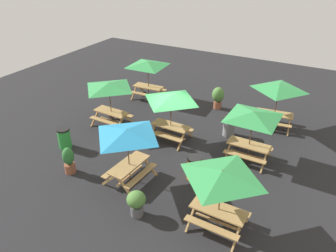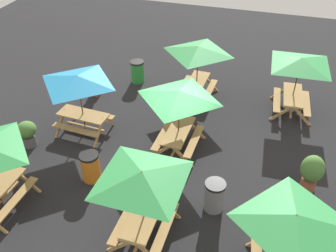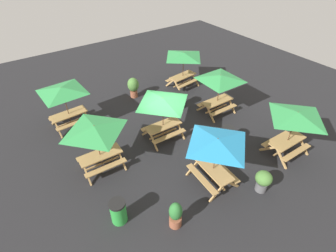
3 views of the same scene
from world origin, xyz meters
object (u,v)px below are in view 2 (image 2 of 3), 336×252
at_px(picnic_table_2, 300,66).
at_px(potted_plant_0, 95,82).
at_px(picnic_table_5, 294,224).
at_px(picnic_table_6, 142,181).
at_px(trash_bin_orange, 91,167).
at_px(potted_plant_1, 27,132).
at_px(trash_bin_gray, 214,196).
at_px(picnic_table_1, 179,99).
at_px(picnic_table_4, 78,84).
at_px(picnic_table_3, 198,54).
at_px(potted_plant_2, 312,171).
at_px(trash_bin_green, 137,72).

height_order(picnic_table_2, potted_plant_0, picnic_table_2).
distance_m(picnic_table_5, picnic_table_6, 3.48).
distance_m(trash_bin_orange, potted_plant_1, 2.91).
distance_m(trash_bin_gray, potted_plant_1, 6.70).
height_order(picnic_table_5, picnic_table_6, same).
distance_m(picnic_table_1, potted_plant_0, 5.05).
xyz_separation_m(picnic_table_5, trash_bin_orange, (-1.77, -5.76, -1.49)).
bearing_deg(potted_plant_0, potted_plant_1, -10.98).
bearing_deg(potted_plant_0, picnic_table_2, 97.74).
bearing_deg(picnic_table_2, potted_plant_1, -63.50).
bearing_deg(picnic_table_4, picnic_table_3, 49.47).
distance_m(picnic_table_1, potted_plant_1, 5.33).
distance_m(potted_plant_0, potted_plant_2, 9.03).
bearing_deg(picnic_table_4, picnic_table_1, 4.88).
distance_m(trash_bin_orange, trash_bin_green, 6.14).
height_order(picnic_table_2, potted_plant_1, picnic_table_2).
distance_m(trash_bin_green, potted_plant_1, 5.61).
height_order(picnic_table_2, picnic_table_6, same).
relative_size(picnic_table_4, potted_plant_0, 2.01).
bearing_deg(picnic_table_3, picnic_table_6, 4.73).
distance_m(picnic_table_6, potted_plant_1, 5.77).
bearing_deg(picnic_table_4, picnic_table_5, -25.00).
relative_size(picnic_table_1, trash_bin_green, 2.38).
height_order(trash_bin_green, potted_plant_0, potted_plant_0).
relative_size(picnic_table_6, potted_plant_0, 2.43).
bearing_deg(trash_bin_orange, picnic_table_2, 134.39).
height_order(picnic_table_3, potted_plant_1, picnic_table_3).
relative_size(picnic_table_1, picnic_table_5, 1.00).
xyz_separation_m(picnic_table_4, trash_bin_orange, (2.15, 1.32, -1.49)).
xyz_separation_m(picnic_table_2, trash_bin_orange, (5.63, -5.75, -1.49)).
bearing_deg(trash_bin_orange, picnic_table_4, -148.43).
distance_m(picnic_table_3, potted_plant_0, 4.41).
relative_size(picnic_table_3, picnic_table_5, 1.00).
bearing_deg(picnic_table_2, picnic_table_6, -28.62).
relative_size(trash_bin_green, potted_plant_0, 0.84).
distance_m(picnic_table_1, picnic_table_6, 3.70).
height_order(picnic_table_5, trash_bin_orange, picnic_table_5).
bearing_deg(trash_bin_green, picnic_table_3, 78.58).
xyz_separation_m(picnic_table_1, picnic_table_5, (3.98, 3.59, 0.00)).
xyz_separation_m(picnic_table_1, picnic_table_2, (-3.43, 3.58, 0.00)).
distance_m(picnic_table_4, potted_plant_0, 2.89).
distance_m(trash_bin_green, trash_bin_gray, 7.70).
height_order(picnic_table_1, picnic_table_4, same).
relative_size(picnic_table_5, potted_plant_2, 1.85).
height_order(picnic_table_6, potted_plant_2, picnic_table_6).
bearing_deg(picnic_table_3, potted_plant_0, -74.27).
bearing_deg(picnic_table_3, picnic_table_4, -42.09).
xyz_separation_m(picnic_table_3, potted_plant_1, (4.67, -4.79, -1.42)).
relative_size(picnic_table_6, potted_plant_2, 2.24).
xyz_separation_m(picnic_table_4, trash_bin_gray, (2.22, 5.17, -1.49)).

